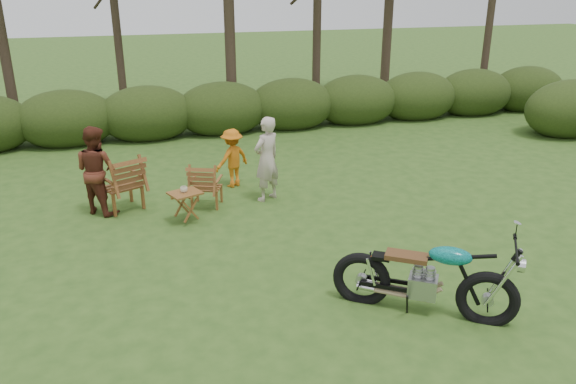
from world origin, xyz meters
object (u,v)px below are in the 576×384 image
object	(u,v)px
lawn_chair_left	(124,209)
adult_b	(102,212)
lawn_chair_right	(207,205)
motorcycle	(420,311)
side_table	(186,207)
adult_a	(267,199)
child	(233,186)
cup	(184,189)

from	to	relation	value
lawn_chair_left	adult_b	distance (m)	0.39
lawn_chair_right	motorcycle	bearing A→B (deg)	137.96
lawn_chair_left	adult_b	xyz separation A→B (m)	(-0.39, -0.03, 0.00)
lawn_chair_right	lawn_chair_left	world-z (taller)	lawn_chair_left
lawn_chair_left	side_table	bearing A→B (deg)	113.11
lawn_chair_left	adult_a	distance (m)	2.68
adult_a	child	size ratio (longest dim) A/B	1.35
cup	adult_b	size ratio (longest dim) A/B	0.08
lawn_chair_right	child	distance (m)	1.14
motorcycle	lawn_chair_left	size ratio (longest dim) A/B	2.11
lawn_chair_right	adult_a	distance (m)	1.16
adult_a	child	world-z (taller)	adult_a
side_table	motorcycle	bearing A→B (deg)	-56.31
lawn_chair_left	side_table	distance (m)	1.42
lawn_chair_left	adult_a	xyz separation A→B (m)	(2.66, -0.32, 0.00)
motorcycle	child	bearing A→B (deg)	139.77
lawn_chair_right	adult_a	size ratio (longest dim) A/B	0.53
lawn_chair_left	adult_b	size ratio (longest dim) A/B	0.65
lawn_chair_left	cup	distance (m)	1.50
cup	adult_b	world-z (taller)	adult_b
side_table	cup	distance (m)	0.32
motorcycle	lawn_chair_left	distance (m)	5.82
child	lawn_chair_left	bearing A→B (deg)	-11.56
motorcycle	child	distance (m)	5.42
cup	adult_b	bearing A→B (deg)	147.54
lawn_chair_right	adult_a	world-z (taller)	adult_a
motorcycle	adult_a	distance (m)	4.41
motorcycle	side_table	bearing A→B (deg)	159.34
side_table	adult_b	distance (m)	1.71
adult_a	child	distance (m)	1.04
adult_a	adult_b	size ratio (longest dim) A/B	1.01
side_table	child	distance (m)	1.95
adult_a	adult_b	world-z (taller)	adult_a
lawn_chair_right	adult_a	bearing A→B (deg)	-157.89
lawn_chair_left	cup	xyz separation A→B (m)	(1.02, -0.92, 0.60)
cup	motorcycle	bearing A→B (deg)	-56.24
motorcycle	cup	distance (m)	4.52
cup	child	size ratio (longest dim) A/B	0.10
lawn_chair_left	adult_a	bearing A→B (deg)	148.48
side_table	lawn_chair_left	bearing A→B (deg)	137.82
child	adult_b	bearing A→B (deg)	-13.29
lawn_chair_left	motorcycle	bearing A→B (deg)	102.34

